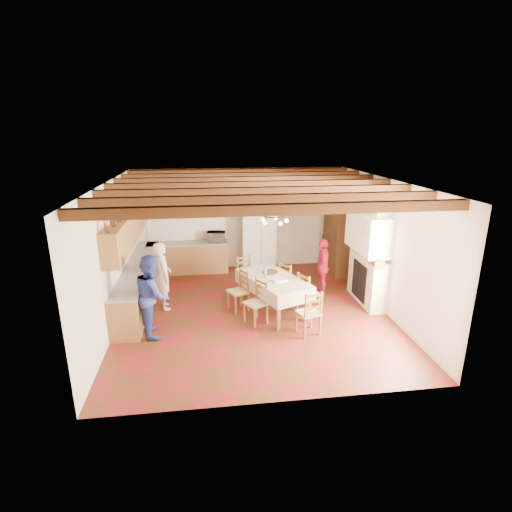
# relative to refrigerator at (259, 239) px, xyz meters

# --- Properties ---
(floor) EXTENTS (6.00, 6.50, 0.02)m
(floor) POSITION_rel_refrigerator_xyz_m (-0.55, -2.89, -0.97)
(floor) COLOR #522513
(floor) RESTS_ON ground
(ceiling) EXTENTS (6.00, 6.50, 0.02)m
(ceiling) POSITION_rel_refrigerator_xyz_m (-0.55, -2.89, 2.05)
(ceiling) COLOR silver
(ceiling) RESTS_ON ground
(wall_back) EXTENTS (6.00, 0.02, 3.00)m
(wall_back) POSITION_rel_refrigerator_xyz_m (-0.55, 0.37, 0.54)
(wall_back) COLOR beige
(wall_back) RESTS_ON ground
(wall_front) EXTENTS (6.00, 0.02, 3.00)m
(wall_front) POSITION_rel_refrigerator_xyz_m (-0.55, -6.15, 0.54)
(wall_front) COLOR beige
(wall_front) RESTS_ON ground
(wall_left) EXTENTS (0.02, 6.50, 3.00)m
(wall_left) POSITION_rel_refrigerator_xyz_m (-3.56, -2.89, 0.54)
(wall_left) COLOR beige
(wall_left) RESTS_ON ground
(wall_right) EXTENTS (0.02, 6.50, 3.00)m
(wall_right) POSITION_rel_refrigerator_xyz_m (2.46, -2.89, 0.54)
(wall_right) COLOR beige
(wall_right) RESTS_ON ground
(ceiling_beams) EXTENTS (6.00, 6.30, 0.16)m
(ceiling_beams) POSITION_rel_refrigerator_xyz_m (-0.55, -2.89, 1.95)
(ceiling_beams) COLOR #351F10
(ceiling_beams) RESTS_ON ground
(lower_cabinets_left) EXTENTS (0.60, 4.30, 0.86)m
(lower_cabinets_left) POSITION_rel_refrigerator_xyz_m (-3.25, -1.84, -0.53)
(lower_cabinets_left) COLOR brown
(lower_cabinets_left) RESTS_ON ground
(lower_cabinets_back) EXTENTS (2.30, 0.60, 0.86)m
(lower_cabinets_back) POSITION_rel_refrigerator_xyz_m (-2.10, 0.06, -0.53)
(lower_cabinets_back) COLOR brown
(lower_cabinets_back) RESTS_ON ground
(countertop_left) EXTENTS (0.62, 4.30, 0.04)m
(countertop_left) POSITION_rel_refrigerator_xyz_m (-3.25, -1.84, -0.08)
(countertop_left) COLOR gray
(countertop_left) RESTS_ON lower_cabinets_left
(countertop_back) EXTENTS (2.34, 0.62, 0.04)m
(countertop_back) POSITION_rel_refrigerator_xyz_m (-2.10, 0.06, -0.08)
(countertop_back) COLOR gray
(countertop_back) RESTS_ON lower_cabinets_back
(backsplash_left) EXTENTS (0.03, 4.30, 0.60)m
(backsplash_left) POSITION_rel_refrigerator_xyz_m (-3.54, -1.84, 0.24)
(backsplash_left) COLOR white
(backsplash_left) RESTS_ON ground
(backsplash_back) EXTENTS (2.30, 0.03, 0.60)m
(backsplash_back) POSITION_rel_refrigerator_xyz_m (-2.10, 0.34, 0.24)
(backsplash_back) COLOR white
(backsplash_back) RESTS_ON ground
(upper_cabinets) EXTENTS (0.35, 4.20, 0.70)m
(upper_cabinets) POSITION_rel_refrigerator_xyz_m (-3.38, -1.84, 0.89)
(upper_cabinets) COLOR brown
(upper_cabinets) RESTS_ON ground
(fireplace) EXTENTS (0.56, 1.60, 2.80)m
(fireplace) POSITION_rel_refrigerator_xyz_m (2.17, -2.69, 0.44)
(fireplace) COLOR beige
(fireplace) RESTS_ON ground
(wall_picture) EXTENTS (0.34, 0.03, 0.42)m
(wall_picture) POSITION_rel_refrigerator_xyz_m (1.00, 0.34, 0.89)
(wall_picture) COLOR black
(wall_picture) RESTS_ON ground
(refrigerator) EXTENTS (1.04, 0.90, 1.91)m
(refrigerator) POSITION_rel_refrigerator_xyz_m (0.00, 0.00, 0.00)
(refrigerator) COLOR silver
(refrigerator) RESTS_ON floor
(hutch) EXTENTS (0.58, 1.27, 2.26)m
(hutch) POSITION_rel_refrigerator_xyz_m (2.20, -0.54, 0.17)
(hutch) COLOR #321F0F
(hutch) RESTS_ON floor
(dining_table) EXTENTS (1.60, 2.12, 0.83)m
(dining_table) POSITION_rel_refrigerator_xyz_m (-0.10, -2.92, -0.21)
(dining_table) COLOR beige
(dining_table) RESTS_ON floor
(chandelier) EXTENTS (0.47, 0.47, 0.03)m
(chandelier) POSITION_rel_refrigerator_xyz_m (-0.10, -2.92, 1.29)
(chandelier) COLOR black
(chandelier) RESTS_ON ground
(chair_left_near) EXTENTS (0.56, 0.57, 0.96)m
(chair_left_near) POSITION_rel_refrigerator_xyz_m (-0.58, -3.46, -0.48)
(chair_left_near) COLOR brown
(chair_left_near) RESTS_ON floor
(chair_left_far) EXTENTS (0.54, 0.55, 0.96)m
(chair_left_far) POSITION_rel_refrigerator_xyz_m (-0.89, -2.76, -0.48)
(chair_left_far) COLOR brown
(chair_left_far) RESTS_ON floor
(chair_right_near) EXTENTS (0.55, 0.56, 0.96)m
(chair_right_near) POSITION_rel_refrigerator_xyz_m (0.69, -3.08, -0.48)
(chair_right_near) COLOR brown
(chair_right_near) RESTS_ON floor
(chair_right_far) EXTENTS (0.57, 0.58, 0.96)m
(chair_right_far) POSITION_rel_refrigerator_xyz_m (0.42, -2.27, -0.48)
(chair_right_far) COLOR brown
(chair_right_far) RESTS_ON floor
(chair_end_near) EXTENTS (0.52, 0.50, 0.96)m
(chair_end_near) POSITION_rel_refrigerator_xyz_m (0.44, -4.06, -0.48)
(chair_end_near) COLOR brown
(chair_end_near) RESTS_ON floor
(chair_end_far) EXTENTS (0.54, 0.53, 0.96)m
(chair_end_far) POSITION_rel_refrigerator_xyz_m (-0.57, -1.75, -0.48)
(chair_end_far) COLOR brown
(chair_end_far) RESTS_ON floor
(person_man) EXTENTS (0.52, 0.67, 1.61)m
(person_man) POSITION_rel_refrigerator_xyz_m (-2.59, -2.41, -0.15)
(person_man) COLOR beige
(person_man) RESTS_ON floor
(person_woman_blue) EXTENTS (0.79, 0.93, 1.69)m
(person_woman_blue) POSITION_rel_refrigerator_xyz_m (-2.69, -3.63, -0.11)
(person_woman_blue) COLOR #2F3C91
(person_woman_blue) RESTS_ON floor
(person_woman_red) EXTENTS (0.51, 0.90, 1.45)m
(person_woman_red) POSITION_rel_refrigerator_xyz_m (1.32, -2.05, -0.23)
(person_woman_red) COLOR red
(person_woman_red) RESTS_ON floor
(microwave) EXTENTS (0.55, 0.41, 0.29)m
(microwave) POSITION_rel_refrigerator_xyz_m (-1.27, 0.06, 0.09)
(microwave) COLOR silver
(microwave) RESTS_ON countertop_back
(fridge_vase) EXTENTS (0.38, 0.38, 0.33)m
(fridge_vase) POSITION_rel_refrigerator_xyz_m (0.12, 0.00, 1.12)
(fridge_vase) COLOR #321F0F
(fridge_vase) RESTS_ON refrigerator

